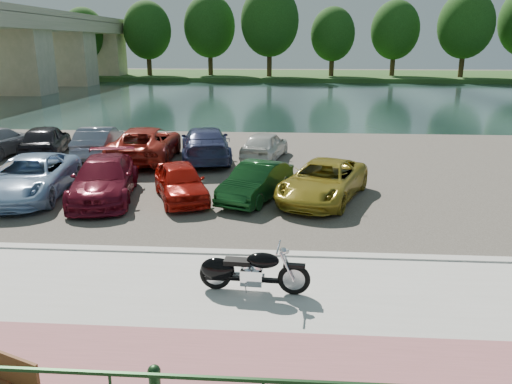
# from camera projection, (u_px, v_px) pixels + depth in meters

# --- Properties ---
(ground) EXTENTS (200.00, 200.00, 0.00)m
(ground) POSITION_uv_depth(u_px,v_px,m) (274.00, 297.00, 10.42)
(ground) COLOR #595447
(ground) RESTS_ON ground
(promenade) EXTENTS (60.00, 6.00, 0.10)m
(promenade) POSITION_uv_depth(u_px,v_px,m) (272.00, 320.00, 9.45)
(promenade) COLOR beige
(promenade) RESTS_ON ground
(pink_path) EXTENTS (60.00, 2.00, 0.01)m
(pink_path) POSITION_uv_depth(u_px,v_px,m) (268.00, 367.00, 8.00)
(pink_path) COLOR #995658
(pink_path) RESTS_ON promenade
(kerb) EXTENTS (60.00, 0.30, 0.14)m
(kerb) POSITION_uv_depth(u_px,v_px,m) (277.00, 255.00, 12.32)
(kerb) COLOR beige
(kerb) RESTS_ON ground
(parking_lot) EXTENTS (60.00, 18.00, 0.04)m
(parking_lot) POSITION_uv_depth(u_px,v_px,m) (283.00, 169.00, 20.94)
(parking_lot) COLOR #433E36
(parking_lot) RESTS_ON ground
(river) EXTENTS (120.00, 40.00, 0.00)m
(river) POSITION_uv_depth(u_px,v_px,m) (289.00, 98.00, 48.67)
(river) COLOR #172A28
(river) RESTS_ON ground
(far_bank) EXTENTS (120.00, 24.00, 0.60)m
(far_bank) POSITION_uv_depth(u_px,v_px,m) (290.00, 75.00, 79.19)
(far_bank) COLOR #244B1B
(far_bank) RESTS_ON ground
(bridge) EXTENTS (7.00, 56.00, 8.55)m
(bridge) POSITION_uv_depth(u_px,v_px,m) (10.00, 40.00, 49.97)
(bridge) COLOR tan
(bridge) RESTS_ON ground
(far_trees) EXTENTS (70.25, 10.68, 12.52)m
(far_trees) POSITION_uv_depth(u_px,v_px,m) (322.00, 26.00, 70.91)
(far_trees) COLOR #392914
(far_trees) RESTS_ON far_bank
(motorcycle) EXTENTS (2.33, 0.75, 1.05)m
(motorcycle) POSITION_uv_depth(u_px,v_px,m) (244.00, 271.00, 10.35)
(motorcycle) COLOR black
(motorcycle) RESTS_ON promenade
(car_2) EXTENTS (2.99, 5.28, 1.39)m
(car_2) POSITION_uv_depth(u_px,v_px,m) (30.00, 177.00, 16.92)
(car_2) COLOR #92B1D5
(car_2) RESTS_ON parking_lot
(car_3) EXTENTS (2.84, 5.03, 1.38)m
(car_3) POSITION_uv_depth(u_px,v_px,m) (104.00, 179.00, 16.74)
(car_3) COLOR maroon
(car_3) RESTS_ON parking_lot
(car_4) EXTENTS (2.72, 3.93, 1.24)m
(car_4) POSITION_uv_depth(u_px,v_px,m) (180.00, 182.00, 16.67)
(car_4) COLOR #A9130B
(car_4) RESTS_ON parking_lot
(car_5) EXTENTS (2.53, 3.92, 1.22)m
(car_5) POSITION_uv_depth(u_px,v_px,m) (256.00, 182.00, 16.70)
(car_5) COLOR #0F3815
(car_5) RESTS_ON parking_lot
(car_6) EXTENTS (3.64, 5.11, 1.29)m
(car_6) POSITION_uv_depth(u_px,v_px,m) (323.00, 181.00, 16.65)
(car_6) COLOR #A18C25
(car_6) RESTS_ON parking_lot
(car_8) EXTENTS (2.78, 4.65, 1.48)m
(car_8) POSITION_uv_depth(u_px,v_px,m) (45.00, 140.00, 23.19)
(car_8) COLOR black
(car_8) RESTS_ON parking_lot
(car_9) EXTENTS (2.02, 4.46, 1.42)m
(car_9) POSITION_uv_depth(u_px,v_px,m) (99.00, 142.00, 23.04)
(car_9) COLOR slate
(car_9) RESTS_ON parking_lot
(car_10) EXTENTS (2.92, 5.68, 1.53)m
(car_10) POSITION_uv_depth(u_px,v_px,m) (146.00, 144.00, 22.20)
(car_10) COLOR #A0261A
(car_10) RESTS_ON parking_lot
(car_11) EXTENTS (3.12, 5.51, 1.51)m
(car_11) POSITION_uv_depth(u_px,v_px,m) (205.00, 144.00, 22.31)
(car_11) COLOR navy
(car_11) RESTS_ON parking_lot
(car_12) EXTENTS (2.29, 4.01, 1.29)m
(car_12) POSITION_uv_depth(u_px,v_px,m) (265.00, 145.00, 22.56)
(car_12) COLOR silver
(car_12) RESTS_ON parking_lot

